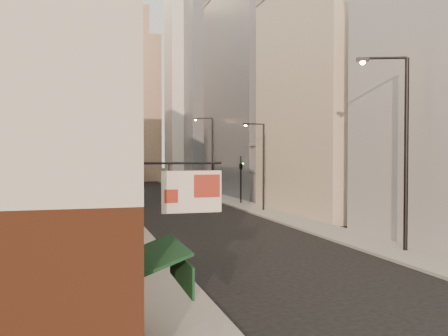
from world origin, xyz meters
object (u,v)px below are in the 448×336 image
Objects in this scene: white_tower at (190,79)px; traffic_light_left at (106,173)px; streetlamp_far at (210,150)px; streetlamp_near at (401,141)px; streetlamp_mid at (261,161)px; traffic_light_right at (241,168)px; clock_tower at (121,92)px.

traffic_light_left is at bearing -112.71° from white_tower.
white_tower is 4.18× the size of streetlamp_far.
streetlamp_mid is (-0.34, 19.61, -1.31)m from streetlamp_near.
traffic_light_left is at bearing 152.57° from streetlamp_mid.
traffic_light_left is at bearing 17.03° from traffic_light_right.
traffic_light_left is (-5.93, -54.44, -14.20)m from clock_tower.
white_tower is at bearing -84.38° from traffic_light_right.
streetlamp_far is at bearing -96.49° from white_tower.
white_tower is at bearing 108.22° from streetlamp_near.
streetlamp_far is (8.15, -39.03, -11.97)m from clock_tower.
white_tower is 8.30× the size of traffic_light_right.
streetlamp_near is 1.03× the size of streetlamp_far.
streetlamp_mid reaches higher than traffic_light_right.
white_tower is 4.07× the size of streetlamp_near.
streetlamp_near is 2.04× the size of traffic_light_right.
streetlamp_mid is at bearing -94.50° from white_tower.
streetlamp_far is 21.00m from traffic_light_left.
clock_tower is 5.68× the size of streetlamp_mid.
streetlamp_near is at bearing -94.22° from streetlamp_mid.
clock_tower reaches higher than streetlamp_mid.
clock_tower reaches higher than traffic_light_left.
streetlamp_near is at bearing -92.86° from white_tower.
streetlamp_mid is at bearing 154.76° from traffic_light_left.
streetlamp_near is (7.73, -79.49, -11.81)m from clock_tower.
streetlamp_near is 19.66m from streetlamp_mid.
white_tower is (11.00, -14.00, 0.97)m from clock_tower.
clock_tower is 4.41× the size of streetlamp_near.
streetlamp_mid is 1.58× the size of traffic_light_left.
white_tower is 28.32m from streetlamp_far.
traffic_light_left is at bearing -111.93° from streetlamp_far.
traffic_light_right is (0.03, 26.65, -2.03)m from streetlamp_near.
clock_tower is 80.74m from streetlamp_near.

